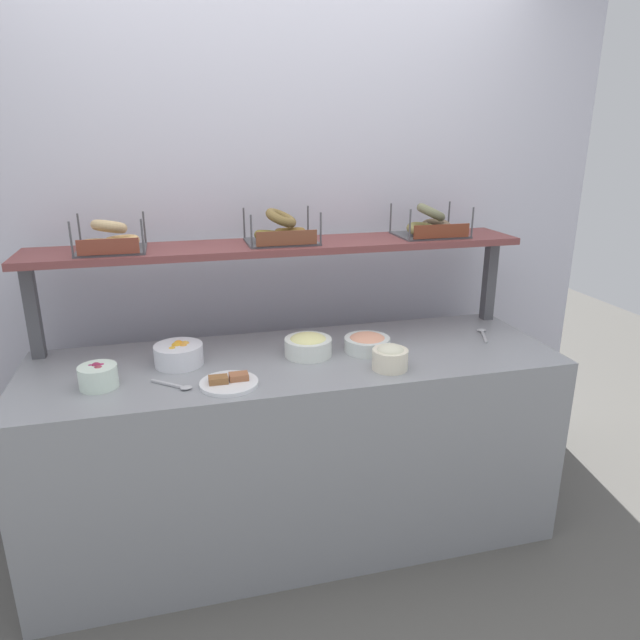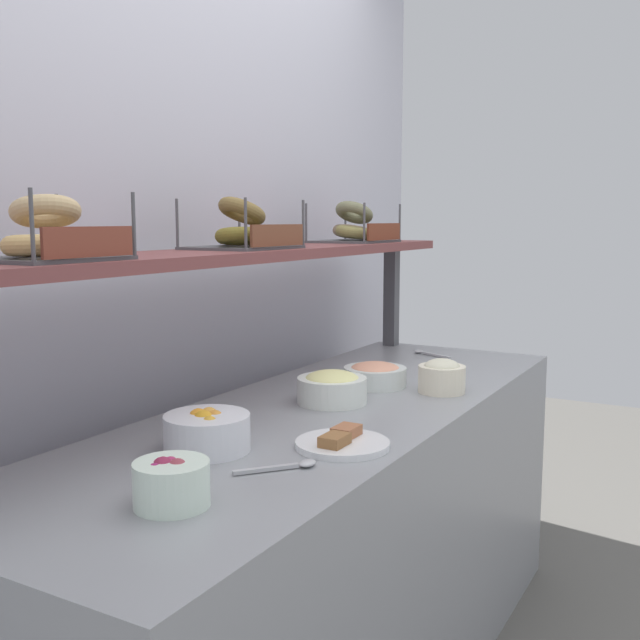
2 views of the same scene
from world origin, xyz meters
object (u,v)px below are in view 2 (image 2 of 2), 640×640
Objects in this scene: bagel_basket_plain at (47,238)px; bowl_beet_salad at (171,482)px; serving_plate_white at (342,442)px; bagel_basket_cinnamon_raisin at (243,232)px; bowl_fruit_salad at (207,431)px; serving_spoon_by_edge at (289,466)px; bowl_potato_salad at (442,376)px; bowl_egg_salad at (332,387)px; serving_spoon_near_plate at (426,353)px; bowl_lox_spread at (374,374)px; bagel_basket_poppy at (355,229)px.

bowl_beet_salad is at bearing -99.22° from bagel_basket_plain.
bowl_beet_salad reaches higher than serving_plate_white.
bagel_basket_plain is 0.94× the size of bagel_basket_cinnamon_raisin.
bowl_fruit_salad is 1.30× the size of serving_spoon_by_edge.
bowl_potato_salad reaches higher than bowl_beet_salad.
bowl_egg_salad is 1.32× the size of serving_spoon_by_edge.
serving_plate_white is 0.77m from bagel_basket_plain.
bagel_basket_cinnamon_raisin reaches higher than serving_spoon_near_plate.
bowl_beet_salad is at bearing 164.09° from serving_spoon_by_edge.
serving_plate_white is at bearing 179.63° from bowl_potato_salad.
serving_spoon_by_edge is 0.81m from bagel_basket_cinnamon_raisin.
bowl_lox_spread is at bearing -2.46° from bowl_egg_salad.
bowl_egg_salad is at bearing 31.88° from serving_plate_white.
bowl_fruit_salad is 0.78m from bowl_lox_spread.
bowl_potato_salad is at bearing -24.52° from bagel_basket_plain.
bagel_basket_plain is (-1.59, 0.20, 0.47)m from serving_spoon_near_plate.
bowl_potato_salad is at bearing -38.86° from bowl_egg_salad.
bagel_basket_plain reaches higher than bowl_fruit_salad.
bowl_egg_salad is 0.90m from bagel_basket_plain.
serving_spoon_by_edge is (-0.54, -0.19, -0.04)m from bowl_egg_salad.
bagel_basket_cinnamon_raisin is (-0.33, 0.48, 0.43)m from bowl_potato_salad.
bowl_lox_spread is 0.59m from serving_spoon_near_plate.
bowl_lox_spread reaches higher than serving_spoon_near_plate.
bowl_beet_salad is 0.47m from serving_plate_white.
serving_plate_white is (-0.63, 0.00, -0.04)m from bowl_potato_salad.
bowl_egg_salad is at bearing -158.13° from bagel_basket_poppy.
bowl_egg_salad is 0.36m from bowl_potato_salad.
bowl_fruit_salad is at bearing -154.02° from bagel_basket_cinnamon_raisin.
serving_plate_white is 1.30× the size of serving_spoon_near_plate.
bowl_fruit_salad is at bearing -42.97° from bagel_basket_plain.
serving_spoon_by_edge is at bearing 171.99° from serving_plate_white.
bowl_beet_salad is (-0.81, -0.11, -0.00)m from bowl_egg_salad.
bowl_egg_salad is 0.82m from bagel_basket_poppy.
bagel_basket_cinnamon_raisin is (0.30, 0.48, 0.47)m from serving_plate_white.
bowl_potato_salad is 0.62m from serving_spoon_near_plate.
bagel_basket_cinnamon_raisin reaches higher than bowl_fruit_salad.
serving_spoon_near_plate is (0.58, 0.06, -0.03)m from bowl_lox_spread.
bowl_lox_spread is 1.13m from bagel_basket_plain.
bagel_basket_plain is (-0.75, 0.25, 0.43)m from bowl_egg_salad.
bagel_basket_poppy is (0.64, 0.26, 0.43)m from bowl_egg_salad.
bowl_lox_spread is at bearing 95.96° from bowl_potato_salad.
bowl_beet_salad is 0.64× the size of serving_plate_white.
bowl_egg_salad reaches higher than bowl_beet_salad.
bowl_potato_salad is 0.46× the size of bagel_basket_cinnamon_raisin.
bowl_potato_salad is 0.49× the size of bagel_basket_plain.
bagel_basket_plain reaches higher than bowl_beet_salad.
serving_plate_white is at bearing -161.07° from bowl_lox_spread.
serving_spoon_near_plate is 1.03m from bagel_basket_cinnamon_raisin.
bagel_basket_cinnamon_raisin is at bearing 124.49° from bowl_potato_salad.
bowl_beet_salad reaches higher than serving_spoon_near_plate.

